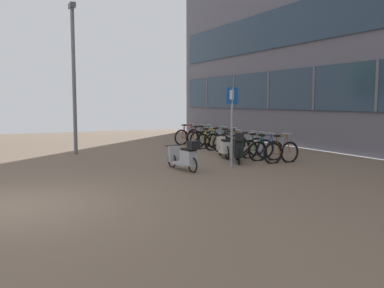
% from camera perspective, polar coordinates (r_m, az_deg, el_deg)
% --- Properties ---
extents(ground, '(21.00, 40.00, 0.13)m').
position_cam_1_polar(ground, '(9.05, -14.92, -7.43)').
color(ground, black).
extents(bicycle_rack_00, '(1.41, 0.48, 1.01)m').
position_cam_1_polar(bicycle_rack_00, '(14.21, 11.88, -1.09)').
color(bicycle_rack_00, black).
rests_on(bicycle_rack_00, ground).
extents(bicycle_rack_01, '(1.34, 0.48, 0.98)m').
position_cam_1_polar(bicycle_rack_01, '(14.69, 9.89, -0.87)').
color(bicycle_rack_01, black).
rests_on(bicycle_rack_01, ground).
extents(bicycle_rack_02, '(1.36, 0.48, 0.97)m').
position_cam_1_polar(bicycle_rack_02, '(15.32, 8.70, -0.60)').
color(bicycle_rack_02, black).
rests_on(bicycle_rack_02, ground).
extents(bicycle_rack_03, '(1.30, 0.48, 0.96)m').
position_cam_1_polar(bicycle_rack_03, '(15.95, 7.65, -0.35)').
color(bicycle_rack_03, black).
rests_on(bicycle_rack_03, ground).
extents(bicycle_rack_04, '(1.31, 0.48, 0.97)m').
position_cam_1_polar(bicycle_rack_04, '(16.39, 5.55, -0.14)').
color(bicycle_rack_04, black).
rests_on(bicycle_rack_04, ground).
extents(bicycle_rack_05, '(1.40, 0.48, 1.02)m').
position_cam_1_polar(bicycle_rack_05, '(17.10, 5.01, 0.15)').
color(bicycle_rack_05, black).
rests_on(bicycle_rack_05, ground).
extents(bicycle_rack_06, '(1.40, 0.48, 1.03)m').
position_cam_1_polar(bicycle_rack_06, '(17.66, 3.64, 0.35)').
color(bicycle_rack_06, black).
rests_on(bicycle_rack_06, ground).
extents(bicycle_rack_07, '(1.30, 0.48, 0.95)m').
position_cam_1_polar(bicycle_rack_07, '(18.21, 2.28, 0.44)').
color(bicycle_rack_07, black).
rests_on(bicycle_rack_07, ground).
extents(bicycle_rack_08, '(1.41, 0.48, 1.03)m').
position_cam_1_polar(bicycle_rack_08, '(18.90, 1.72, 0.71)').
color(bicycle_rack_08, black).
rests_on(bicycle_rack_08, ground).
extents(bicycle_rack_09, '(1.38, 0.48, 0.97)m').
position_cam_1_polar(bicycle_rack_09, '(19.53, 0.91, 0.82)').
color(bicycle_rack_09, black).
rests_on(bicycle_rack_09, ground).
extents(bicycle_rack_10, '(1.42, 0.48, 1.02)m').
position_cam_1_polar(bicycle_rack_10, '(20.04, -0.61, 0.99)').
color(bicycle_rack_10, black).
rests_on(bicycle_rack_10, ground).
extents(scooter_near, '(0.77, 1.64, 0.77)m').
position_cam_1_polar(scooter_near, '(15.18, 4.38, -0.49)').
color(scooter_near, black).
rests_on(scooter_near, ground).
extents(scooter_mid, '(0.56, 1.63, 0.93)m').
position_cam_1_polar(scooter_mid, '(12.31, -0.83, -1.69)').
color(scooter_mid, black).
rests_on(scooter_mid, ground).
extents(scooter_far, '(0.98, 1.53, 1.04)m').
position_cam_1_polar(scooter_far, '(13.96, 6.23, -0.65)').
color(scooter_far, black).
rests_on(scooter_far, ground).
extents(parking_sign, '(0.40, 0.07, 2.43)m').
position_cam_1_polar(parking_sign, '(12.97, 5.37, 3.48)').
color(parking_sign, gray).
rests_on(parking_sign, ground).
extents(lamp_post, '(0.20, 0.52, 5.64)m').
position_cam_1_polar(lamp_post, '(16.79, -15.59, 9.37)').
color(lamp_post, slate).
rests_on(lamp_post, ground).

